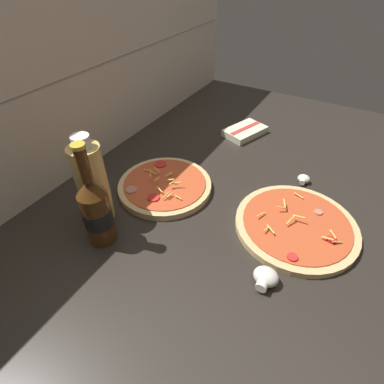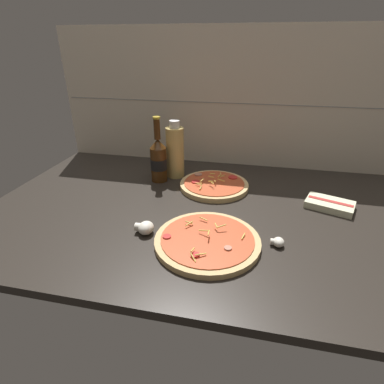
{
  "view_description": "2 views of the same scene",
  "coord_description": "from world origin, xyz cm",
  "px_view_note": "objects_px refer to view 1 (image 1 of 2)",
  "views": [
    {
      "loc": [
        -58.79,
        -22.46,
        57.2
      ],
      "look_at": [
        -8.43,
        6.75,
        8.11
      ],
      "focal_mm": 28.0,
      "sensor_mm": 36.0,
      "label": 1
    },
    {
      "loc": [
        8.33,
        -87.11,
        52.77
      ],
      "look_at": [
        -10.89,
        3.22,
        6.93
      ],
      "focal_mm": 28.0,
      "sensor_mm": 36.0,
      "label": 2
    }
  ],
  "objects_px": {
    "pizza_near": "(296,225)",
    "mushroom_right": "(304,179)",
    "beer_bottle": "(96,210)",
    "mushroom_left": "(265,277)",
    "oil_bottle": "(92,183)",
    "dish_towel": "(245,131)",
    "pizza_far": "(165,186)"
  },
  "relations": [
    {
      "from": "dish_towel",
      "to": "mushroom_left",
      "type": "bearing_deg",
      "value": -153.83
    },
    {
      "from": "pizza_far",
      "to": "beer_bottle",
      "type": "relative_size",
      "value": 1.02
    },
    {
      "from": "beer_bottle",
      "to": "oil_bottle",
      "type": "bearing_deg",
      "value": 47.97
    },
    {
      "from": "pizza_far",
      "to": "mushroom_left",
      "type": "distance_m",
      "value": 0.38
    },
    {
      "from": "mushroom_right",
      "to": "dish_towel",
      "type": "relative_size",
      "value": 0.22
    },
    {
      "from": "pizza_near",
      "to": "mushroom_left",
      "type": "relative_size",
      "value": 5.34
    },
    {
      "from": "mushroom_left",
      "to": "mushroom_right",
      "type": "distance_m",
      "value": 0.38
    },
    {
      "from": "beer_bottle",
      "to": "mushroom_right",
      "type": "distance_m",
      "value": 0.58
    },
    {
      "from": "oil_bottle",
      "to": "mushroom_right",
      "type": "distance_m",
      "value": 0.59
    },
    {
      "from": "pizza_near",
      "to": "mushroom_right",
      "type": "bearing_deg",
      "value": 8.92
    },
    {
      "from": "pizza_far",
      "to": "oil_bottle",
      "type": "xyz_separation_m",
      "value": [
        -0.18,
        0.08,
        0.1
      ]
    },
    {
      "from": "pizza_near",
      "to": "beer_bottle",
      "type": "relative_size",
      "value": 1.14
    },
    {
      "from": "oil_bottle",
      "to": "dish_towel",
      "type": "height_order",
      "value": "oil_bottle"
    },
    {
      "from": "mushroom_right",
      "to": "oil_bottle",
      "type": "bearing_deg",
      "value": 133.92
    },
    {
      "from": "beer_bottle",
      "to": "pizza_near",
      "type": "bearing_deg",
      "value": -55.96
    },
    {
      "from": "pizza_near",
      "to": "dish_towel",
      "type": "distance_m",
      "value": 0.47
    },
    {
      "from": "beer_bottle",
      "to": "oil_bottle",
      "type": "distance_m",
      "value": 0.08
    },
    {
      "from": "mushroom_left",
      "to": "dish_towel",
      "type": "height_order",
      "value": "mushroom_left"
    },
    {
      "from": "beer_bottle",
      "to": "pizza_far",
      "type": "bearing_deg",
      "value": -5.6
    },
    {
      "from": "pizza_far",
      "to": "beer_bottle",
      "type": "height_order",
      "value": "beer_bottle"
    },
    {
      "from": "pizza_far",
      "to": "dish_towel",
      "type": "distance_m",
      "value": 0.42
    },
    {
      "from": "pizza_near",
      "to": "mushroom_left",
      "type": "xyz_separation_m",
      "value": [
        -0.19,
        0.01,
        0.01
      ]
    },
    {
      "from": "beer_bottle",
      "to": "dish_towel",
      "type": "relative_size",
      "value": 1.49
    },
    {
      "from": "beer_bottle",
      "to": "mushroom_right",
      "type": "xyz_separation_m",
      "value": [
        0.45,
        -0.36,
        -0.08
      ]
    },
    {
      "from": "mushroom_left",
      "to": "pizza_near",
      "type": "bearing_deg",
      "value": -4.07
    },
    {
      "from": "oil_bottle",
      "to": "pizza_far",
      "type": "bearing_deg",
      "value": -24.86
    },
    {
      "from": "mushroom_left",
      "to": "dish_towel",
      "type": "bearing_deg",
      "value": 26.17
    },
    {
      "from": "mushroom_right",
      "to": "mushroom_left",
      "type": "bearing_deg",
      "value": -177.46
    },
    {
      "from": "pizza_far",
      "to": "dish_towel",
      "type": "bearing_deg",
      "value": -10.65
    },
    {
      "from": "oil_bottle",
      "to": "dish_towel",
      "type": "xyz_separation_m",
      "value": [
        0.58,
        -0.16,
        -0.1
      ]
    },
    {
      "from": "beer_bottle",
      "to": "oil_bottle",
      "type": "height_order",
      "value": "beer_bottle"
    },
    {
      "from": "pizza_far",
      "to": "mushroom_left",
      "type": "xyz_separation_m",
      "value": [
        -0.15,
        -0.35,
        0.01
      ]
    }
  ]
}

